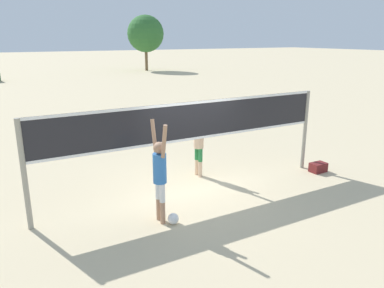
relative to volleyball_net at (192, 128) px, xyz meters
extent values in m
plane|color=beige|center=(0.00, 0.00, -1.67)|extent=(200.00, 200.00, 0.00)
cylinder|color=gray|center=(-3.80, 0.00, -0.52)|extent=(0.11, 0.11, 2.32)
cylinder|color=gray|center=(3.80, 0.00, -0.52)|extent=(0.11, 0.11, 2.32)
cube|color=black|center=(0.00, 0.00, 0.17)|extent=(7.48, 0.02, 0.93)
cube|color=white|center=(0.00, 0.00, 0.61)|extent=(7.48, 0.03, 0.06)
cube|color=white|center=(0.00, 0.00, -0.26)|extent=(7.48, 0.03, 0.06)
cylinder|color=tan|center=(-1.34, -1.12, -1.43)|extent=(0.11, 0.11, 0.49)
cylinder|color=white|center=(-1.34, -1.12, -0.99)|extent=(0.12, 0.12, 0.40)
cylinder|color=tan|center=(-1.34, -0.92, -1.43)|extent=(0.11, 0.11, 0.49)
cylinder|color=white|center=(-1.34, -0.92, -0.99)|extent=(0.12, 0.12, 0.40)
cylinder|color=#3372BF|center=(-1.34, -1.02, -0.47)|extent=(0.28, 0.28, 0.63)
sphere|color=tan|center=(-1.34, -1.02, -0.04)|extent=(0.24, 0.24, 0.24)
cylinder|color=tan|center=(-1.34, -1.26, 0.15)|extent=(0.08, 0.22, 0.70)
cylinder|color=tan|center=(-1.34, -0.78, 0.15)|extent=(0.08, 0.22, 0.70)
cylinder|color=beige|center=(0.75, 1.05, -1.45)|extent=(0.11, 0.11, 0.45)
cylinder|color=#267F3F|center=(0.75, 1.05, -1.04)|extent=(0.12, 0.12, 0.37)
cylinder|color=beige|center=(0.75, 0.85, -1.45)|extent=(0.11, 0.11, 0.45)
cylinder|color=#267F3F|center=(0.75, 0.85, -1.04)|extent=(0.12, 0.12, 0.37)
cylinder|color=beige|center=(0.75, 0.95, -0.56)|extent=(0.28, 0.28, 0.58)
sphere|color=beige|center=(0.75, 0.95, -0.16)|extent=(0.23, 0.23, 0.23)
cylinder|color=beige|center=(0.75, 1.19, 0.01)|extent=(0.08, 0.21, 0.65)
cylinder|color=beige|center=(0.75, 0.71, 0.01)|extent=(0.08, 0.21, 0.65)
sphere|color=white|center=(-1.16, -1.26, -1.56)|extent=(0.24, 0.24, 0.24)
cube|color=maroon|center=(3.94, -0.50, -1.54)|extent=(0.47, 0.32, 0.27)
cylinder|color=brown|center=(12.86, 33.61, -0.18)|extent=(0.33, 0.33, 3.00)
sphere|color=#2D662D|center=(12.86, 33.61, 2.46)|extent=(4.14, 4.14, 4.14)
camera|label=1|loc=(-4.30, -7.64, 2.12)|focal=35.00mm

